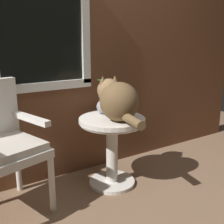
{
  "coord_description": "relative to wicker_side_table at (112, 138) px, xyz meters",
  "views": [
    {
      "loc": [
        -1.14,
        -1.56,
        1.22
      ],
      "look_at": [
        0.06,
        0.3,
        0.64
      ],
      "focal_mm": 45.24,
      "sensor_mm": 36.0,
      "label": 1
    }
  ],
  "objects": [
    {
      "name": "ground_plane",
      "position": [
        -0.06,
        -0.3,
        -0.42
      ],
      "size": [
        6.0,
        6.0,
        0.0
      ],
      "primitive_type": "plane",
      "color": "#7F6047"
    },
    {
      "name": "cat",
      "position": [
        0.01,
        -0.06,
        0.34
      ],
      "size": [
        0.36,
        0.67,
        0.33
      ],
      "color": "brown",
      "rests_on": "wicker_side_table"
    },
    {
      "name": "pewter_vase_with_ivy",
      "position": [
        -0.0,
        0.13,
        0.26
      ],
      "size": [
        0.12,
        0.13,
        0.29
      ],
      "color": "#99999E",
      "rests_on": "wicker_side_table"
    },
    {
      "name": "back_wall",
      "position": [
        -0.07,
        0.39,
        0.88
      ],
      "size": [
        4.0,
        0.07,
        2.6
      ],
      "color": "brown",
      "rests_on": "ground_plane"
    },
    {
      "name": "wicker_side_table",
      "position": [
        0.0,
        0.0,
        0.0
      ],
      "size": [
        0.54,
        0.54,
        0.59
      ],
      "color": "silver",
      "rests_on": "ground_plane"
    }
  ]
}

